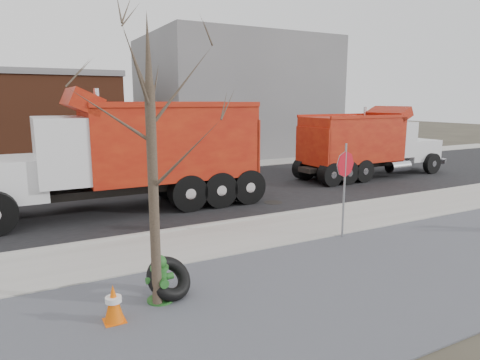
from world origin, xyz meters
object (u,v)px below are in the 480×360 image
fire_hydrant (160,281)px  stop_sign (345,174)px  dump_truck_red_b (132,150)px  truck_tire (169,278)px  dump_truck_red_a (368,142)px

fire_hydrant → stop_sign: 5.97m
stop_sign → dump_truck_red_b: bearing=137.1°
truck_tire → stop_sign: (5.44, 1.30, 1.39)m
truck_tire → dump_truck_red_b: dump_truck_red_b is taller
fire_hydrant → stop_sign: bearing=10.7°
stop_sign → dump_truck_red_b: size_ratio=0.27×
fire_hydrant → dump_truck_red_a: 15.47m
stop_sign → truck_tire: bearing=-155.8°
stop_sign → fire_hydrant: bearing=-155.5°
truck_tire → fire_hydrant: bearing=-157.0°
stop_sign → dump_truck_red_b: dump_truck_red_b is taller
dump_truck_red_a → stop_sign: bearing=-139.5°
dump_truck_red_a → dump_truck_red_b: bearing=-177.1°
dump_truck_red_a → dump_truck_red_b: size_ratio=0.86×
fire_hydrant → dump_truck_red_a: (13.09, 8.14, 1.29)m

